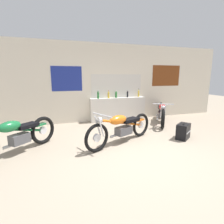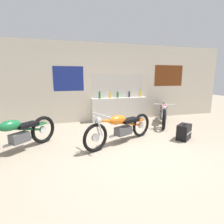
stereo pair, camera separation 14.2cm
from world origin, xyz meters
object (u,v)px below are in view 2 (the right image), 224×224
(hard_case_black, at_px, (184,132))
(bottle_center, at_px, (118,94))
(bottle_rightmost, at_px, (141,93))
(motorcycle_orange, at_px, (121,127))
(bottle_left_center, at_px, (110,95))
(motorcycle_red, at_px, (163,112))
(motorcycle_green, at_px, (16,135))
(bottle_right_center, at_px, (129,94))
(bottle_leftmost, at_px, (100,95))

(hard_case_black, bearing_deg, bottle_center, 113.07)
(bottle_center, xyz_separation_m, bottle_rightmost, (0.93, 0.02, 0.02))
(bottle_center, height_order, motorcycle_orange, bottle_center)
(bottle_left_center, xyz_separation_m, motorcycle_red, (1.74, -0.79, -0.59))
(bottle_left_center, bearing_deg, motorcycle_green, -141.45)
(bottle_center, distance_m, motorcycle_green, 3.72)
(bottle_left_center, relative_size, bottle_right_center, 0.97)
(bottle_rightmost, bearing_deg, motorcycle_green, -150.72)
(motorcycle_red, relative_size, motorcycle_orange, 0.95)
(bottle_right_center, relative_size, motorcycle_orange, 0.14)
(bottle_leftmost, bearing_deg, motorcycle_orange, -88.17)
(bottle_left_center, height_order, hard_case_black, bottle_left_center)
(bottle_left_center, relative_size, motorcycle_orange, 0.14)
(motorcycle_red, xyz_separation_m, motorcycle_orange, (-2.07, -1.40, 0.02))
(motorcycle_red, xyz_separation_m, motorcycle_green, (-4.41, -1.33, 0.02))
(bottle_leftmost, xyz_separation_m, bottle_rightmost, (1.63, 0.09, -0.00))
(bottle_center, relative_size, motorcycle_orange, 0.14)
(bottle_leftmost, height_order, bottle_center, bottle_leftmost)
(bottle_center, bearing_deg, motorcycle_red, -30.24)
(motorcycle_green, distance_m, hard_case_black, 4.03)
(motorcycle_green, distance_m, motorcycle_orange, 2.34)
(bottle_right_center, distance_m, motorcycle_green, 4.11)
(bottle_right_center, bearing_deg, bottle_leftmost, -175.91)
(bottle_left_center, bearing_deg, bottle_leftmost, -175.83)
(bottle_center, bearing_deg, bottle_right_center, 1.10)
(bottle_leftmost, height_order, bottle_right_center, bottle_leftmost)
(bottle_right_center, bearing_deg, hard_case_black, -76.66)
(bottle_right_center, bearing_deg, motorcycle_green, -147.60)
(bottle_left_center, height_order, motorcycle_orange, bottle_left_center)
(bottle_leftmost, height_order, motorcycle_green, bottle_leftmost)
(motorcycle_green, height_order, motorcycle_orange, motorcycle_green)
(motorcycle_red, relative_size, hard_case_black, 3.72)
(bottle_leftmost, xyz_separation_m, bottle_left_center, (0.39, 0.03, -0.02))
(bottle_rightmost, bearing_deg, bottle_right_center, -178.92)
(bottle_rightmost, height_order, motorcycle_red, bottle_rightmost)
(bottle_leftmost, bearing_deg, bottle_left_center, 4.17)
(motorcycle_red, bearing_deg, bottle_left_center, 155.57)
(motorcycle_green, bearing_deg, bottle_right_center, 32.40)
(bottle_rightmost, relative_size, motorcycle_red, 0.16)
(bottle_rightmost, bearing_deg, motorcycle_red, -59.28)
(bottle_right_center, relative_size, hard_case_black, 0.55)
(motorcycle_orange, bearing_deg, motorcycle_red, 34.08)
(bottle_left_center, xyz_separation_m, bottle_rightmost, (1.23, 0.06, 0.01))
(bottle_left_center, height_order, bottle_rightmost, bottle_rightmost)
(motorcycle_red, bearing_deg, hard_case_black, -103.67)
(bottle_left_center, distance_m, hard_case_black, 2.87)
(bottle_leftmost, distance_m, bottle_rightmost, 1.63)
(bottle_center, xyz_separation_m, motorcycle_green, (-2.97, -2.17, -0.57))
(bottle_left_center, bearing_deg, motorcycle_orange, -98.46)
(bottle_rightmost, bearing_deg, motorcycle_orange, -124.69)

